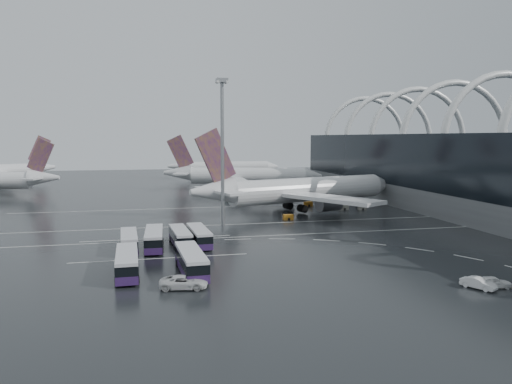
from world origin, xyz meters
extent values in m
plane|color=black|center=(0.00, 0.00, 0.00)|extent=(420.00, 420.00, 0.00)
cube|color=slate|center=(62.00, 20.00, 3.00)|extent=(42.00, 160.00, 6.00)
cube|color=black|center=(62.00, 20.00, 13.00)|extent=(42.00, 160.00, 14.00)
torus|color=white|center=(58.00, 9.00, 18.00)|extent=(33.80, 1.80, 33.80)
torus|color=white|center=(58.00, 28.00, 18.00)|extent=(33.80, 1.80, 33.80)
torus|color=white|center=(58.00, 47.00, 18.00)|extent=(33.80, 1.80, 33.80)
torus|color=white|center=(58.00, 66.00, 18.00)|extent=(33.80, 1.80, 33.80)
torus|color=white|center=(58.00, 85.00, 18.00)|extent=(33.80, 1.80, 33.80)
cube|color=silver|center=(0.00, -2.00, 0.01)|extent=(120.00, 0.25, 0.01)
cube|color=silver|center=(0.00, 12.00, 0.01)|extent=(120.00, 0.25, 0.01)
cube|color=silver|center=(0.00, 40.00, 0.01)|extent=(120.00, 0.25, 0.01)
cube|color=silver|center=(-24.00, -16.00, 0.01)|extent=(28.00, 0.25, 0.01)
cube|color=silver|center=(-24.00, 0.00, 0.01)|extent=(28.00, 0.25, 0.01)
cylinder|color=silver|center=(15.98, 28.65, 5.53)|extent=(45.03, 19.64, 6.28)
cone|color=silver|center=(40.64, 36.45, 5.53)|extent=(8.09, 7.95, 6.28)
cone|color=silver|center=(-10.75, 20.18, 6.61)|extent=(12.22, 9.26, 6.28)
cube|color=#431868|center=(-9.72, 20.51, 14.63)|extent=(10.15, 3.77, 13.32)
cube|color=silver|center=(-8.69, 20.84, 6.61)|extent=(10.53, 20.06, 0.54)
cube|color=silver|center=(15.93, 14.43, 4.88)|extent=(19.96, 27.30, 0.87)
cube|color=silver|center=(7.76, 40.25, 4.88)|extent=(10.17, 27.69, 0.87)
cylinder|color=slate|center=(17.89, 19.02, 2.93)|extent=(6.79, 5.31, 3.68)
cylinder|color=slate|center=(12.00, 37.61, 2.93)|extent=(6.79, 5.31, 3.68)
cube|color=black|center=(11.85, 27.34, 1.19)|extent=(14.49, 10.53, 2.38)
cylinder|color=silver|center=(11.12, 82.16, 5.22)|extent=(41.44, 15.89, 5.93)
cone|color=silver|center=(34.09, 76.33, 5.22)|extent=(7.41, 7.26, 5.93)
cone|color=silver|center=(-13.82, 88.49, 6.24)|extent=(11.37, 8.27, 5.93)
cube|color=#431868|center=(-12.83, 88.24, 13.81)|extent=(9.70, 3.02, 12.58)
cube|color=silver|center=(-11.84, 87.98, 6.24)|extent=(8.99, 18.98, 0.51)
cube|color=silver|center=(4.01, 70.77, 4.60)|extent=(8.15, 25.83, 0.82)
cube|color=silver|center=(10.30, 95.56, 4.60)|extent=(17.73, 26.10, 0.82)
cylinder|color=slate|center=(7.87, 73.49, 2.76)|extent=(6.31, 4.75, 3.48)
cylinder|color=slate|center=(12.40, 91.33, 2.76)|extent=(6.31, 4.75, 3.48)
cube|color=black|center=(7.16, 83.17, 1.13)|extent=(13.51, 9.36, 2.25)
cylinder|color=silver|center=(13.42, 138.67, 4.95)|extent=(37.98, 7.69, 5.63)
cone|color=silver|center=(35.16, 139.87, 4.95)|extent=(6.12, 5.94, 5.63)
cone|color=silver|center=(-10.26, 137.37, 5.92)|extent=(10.00, 6.15, 5.63)
cube|color=#431868|center=(-9.29, 137.42, 13.10)|extent=(9.37, 1.10, 11.93)
cube|color=silver|center=(-8.32, 137.48, 5.92)|extent=(5.32, 17.68, 0.49)
cube|color=silver|center=(10.21, 126.35, 4.37)|extent=(12.90, 25.19, 0.78)
cube|color=silver|center=(8.88, 150.57, 4.37)|extent=(10.44, 25.02, 0.78)
cylinder|color=slate|center=(12.93, 129.90, 2.62)|extent=(5.51, 3.59, 3.30)
cylinder|color=slate|center=(11.97, 147.34, 2.62)|extent=(5.51, 3.59, 3.30)
cube|color=black|center=(9.54, 138.46, 1.07)|extent=(11.97, 6.84, 2.13)
cone|color=silver|center=(-57.99, 80.48, 5.92)|extent=(10.73, 7.70, 5.62)
cube|color=#431868|center=(-58.94, 80.70, 13.09)|extent=(9.23, 2.71, 11.92)
cube|color=silver|center=(-59.88, 80.92, 5.92)|extent=(8.25, 17.99, 0.48)
cube|color=black|center=(-72.53, 83.90, 1.07)|extent=(12.75, 8.71, 2.13)
cone|color=silver|center=(-68.36, 135.19, 6.22)|extent=(11.76, 9.74, 5.92)
cube|color=#431868|center=(-69.28, 134.75, 13.77)|extent=(9.13, 4.79, 12.54)
cube|color=silver|center=(-70.20, 134.31, 6.22)|extent=(12.07, 18.55, 0.51)
cube|color=black|center=(-82.53, 128.41, 1.12)|extent=(13.86, 11.17, 2.24)
cube|color=#2F1645|center=(-28.92, -8.86, 0.83)|extent=(3.14, 12.07, 1.01)
cube|color=black|center=(-28.92, -8.86, 1.93)|extent=(3.18, 11.83, 1.20)
cube|color=silver|center=(-28.92, -8.86, 2.74)|extent=(3.14, 12.07, 0.41)
cylinder|color=black|center=(-27.49, -12.64, 0.46)|extent=(0.36, 0.93, 0.92)
cylinder|color=black|center=(-30.05, -12.74, 0.46)|extent=(0.36, 0.93, 0.92)
cylinder|color=black|center=(-27.79, -4.98, 0.46)|extent=(0.36, 0.93, 0.92)
cylinder|color=black|center=(-30.35, -5.08, 0.46)|extent=(0.36, 0.93, 0.92)
cube|color=#2F1645|center=(-24.74, -8.53, 0.90)|extent=(3.49, 13.15, 1.10)
cube|color=black|center=(-24.74, -8.53, 2.10)|extent=(3.54, 12.89, 1.30)
cube|color=silver|center=(-24.74, -8.53, 2.98)|extent=(3.49, 13.15, 0.45)
cylinder|color=black|center=(-23.54, -12.76, 0.50)|extent=(0.40, 1.02, 1.00)
cylinder|color=black|center=(-26.32, -12.64, 0.50)|extent=(0.40, 1.02, 1.00)
cylinder|color=black|center=(-23.16, -4.43, 0.50)|extent=(0.40, 1.02, 1.00)
cylinder|color=black|center=(-25.95, -4.31, 0.50)|extent=(0.40, 1.02, 1.00)
cube|color=#2F1645|center=(-20.16, -7.40, 0.84)|extent=(3.43, 12.21, 1.02)
cube|color=black|center=(-20.16, -7.40, 1.95)|extent=(3.47, 11.98, 1.21)
cube|color=silver|center=(-20.16, -7.40, 2.76)|extent=(3.43, 12.21, 0.42)
cylinder|color=black|center=(-18.63, -11.17, 0.46)|extent=(0.38, 0.95, 0.93)
cylinder|color=black|center=(-21.21, -11.33, 0.46)|extent=(0.38, 0.95, 0.93)
cylinder|color=black|center=(-19.11, -3.46, 0.46)|extent=(0.38, 0.95, 0.93)
cylinder|color=black|center=(-21.69, -3.62, 0.46)|extent=(0.38, 0.95, 0.93)
cube|color=#2F1645|center=(-16.84, -7.47, 0.86)|extent=(3.41, 12.50, 1.05)
cube|color=black|center=(-16.84, -7.47, 2.00)|extent=(3.45, 12.26, 1.24)
cube|color=silver|center=(-16.84, -7.47, 2.83)|extent=(3.41, 12.50, 0.43)
cylinder|color=black|center=(-15.31, -11.36, 0.48)|extent=(0.38, 0.97, 0.95)
cylinder|color=black|center=(-17.96, -11.50, 0.48)|extent=(0.38, 0.97, 0.95)
cylinder|color=black|center=(-15.73, -3.45, 0.48)|extent=(0.38, 0.97, 0.95)
cylinder|color=black|center=(-18.38, -3.59, 0.48)|extent=(0.38, 0.97, 0.95)
cube|color=#2F1645|center=(-28.81, -24.65, 0.91)|extent=(3.21, 13.16, 1.11)
cube|color=black|center=(-28.81, -24.65, 2.12)|extent=(3.26, 12.90, 1.31)
cube|color=silver|center=(-28.81, -24.65, 3.00)|extent=(3.21, 13.16, 0.45)
cylinder|color=black|center=(-27.31, -28.81, 0.50)|extent=(0.37, 1.02, 1.01)
cylinder|color=black|center=(-30.12, -28.88, 0.50)|extent=(0.37, 1.02, 1.01)
cylinder|color=black|center=(-27.50, -20.43, 0.50)|extent=(0.37, 1.02, 1.01)
cylinder|color=black|center=(-30.30, -20.49, 0.50)|extent=(0.37, 1.02, 1.01)
cube|color=#2F1645|center=(-20.06, -26.05, 0.93)|extent=(3.64, 13.62, 1.14)
cube|color=black|center=(-20.06, -26.05, 2.18)|extent=(3.69, 13.35, 1.35)
cube|color=silver|center=(-20.06, -26.05, 3.09)|extent=(3.64, 13.62, 0.47)
cylinder|color=black|center=(-18.41, -30.29, 0.52)|extent=(0.41, 1.05, 1.04)
cylinder|color=black|center=(-21.29, -30.43, 0.52)|extent=(0.41, 1.05, 1.04)
cylinder|color=black|center=(-18.82, -21.67, 0.52)|extent=(0.41, 1.05, 1.04)
cylinder|color=black|center=(-21.70, -21.80, 0.52)|extent=(0.41, 1.05, 1.04)
imported|color=silver|center=(-21.64, -32.88, 0.85)|extent=(6.48, 3.76, 1.70)
imported|color=silver|center=(16.81, -41.27, 0.76)|extent=(4.73, 2.62, 1.52)
imported|color=silver|center=(14.75, -41.16, 0.72)|extent=(3.42, 4.55, 1.43)
cylinder|color=gray|center=(-9.45, 12.07, 15.40)|extent=(0.77, 0.77, 30.79)
cube|color=gray|center=(-9.45, 12.07, 31.12)|extent=(2.42, 2.42, 0.88)
cube|color=white|center=(-9.45, 12.07, 30.79)|extent=(2.20, 2.20, 0.44)
cube|color=slate|center=(25.32, 27.37, 0.64)|extent=(2.34, 1.38, 1.27)
cube|color=#A96616|center=(6.42, 15.31, 0.62)|extent=(2.27, 1.34, 1.24)
cube|color=slate|center=(30.13, 26.42, 0.56)|extent=(2.05, 1.21, 1.12)
cube|color=#A96616|center=(18.47, 36.21, 0.63)|extent=(2.29, 1.36, 1.25)
camera|label=1|loc=(-26.38, -94.79, 19.08)|focal=35.00mm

